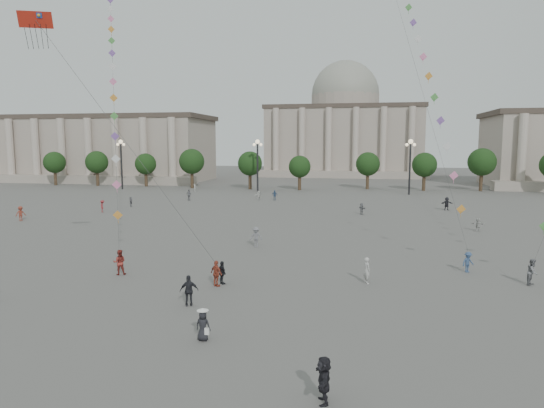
# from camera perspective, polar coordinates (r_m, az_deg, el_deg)

# --- Properties ---
(ground) EXTENTS (360.00, 360.00, 0.00)m
(ground) POSITION_cam_1_polar(r_m,az_deg,el_deg) (29.01, -2.43, -12.74)
(ground) COLOR #5E5C58
(ground) RESTS_ON ground
(hall_west) EXTENTS (84.00, 26.22, 17.20)m
(hall_west) POSITION_cam_1_polar(r_m,az_deg,el_deg) (145.30, -23.43, 6.00)
(hall_west) COLOR #A09386
(hall_west) RESTS_ON ground
(hall_central) EXTENTS (48.30, 34.30, 35.50)m
(hall_central) POSITION_cam_1_polar(r_m,az_deg,el_deg) (155.97, 8.50, 8.68)
(hall_central) COLOR #A09386
(hall_central) RESTS_ON ground
(tree_row) EXTENTS (137.12, 5.12, 8.00)m
(tree_row) POSITION_cam_1_polar(r_m,az_deg,el_deg) (104.84, 7.30, 4.65)
(tree_row) COLOR #392B1C
(tree_row) RESTS_ON ground
(lamp_post_far_west) EXTENTS (2.00, 0.90, 10.65)m
(lamp_post_far_west) POSITION_cam_1_polar(r_m,az_deg,el_deg) (109.34, -17.33, 5.52)
(lamp_post_far_west) COLOR #262628
(lamp_post_far_west) RESTS_ON ground
(lamp_post_mid_west) EXTENTS (2.00, 0.90, 10.65)m
(lamp_post_mid_west) POSITION_cam_1_polar(r_m,az_deg,el_deg) (98.90, -1.71, 5.70)
(lamp_post_mid_west) COLOR #262628
(lamp_post_mid_west) RESTS_ON ground
(lamp_post_mid_east) EXTENTS (2.00, 0.90, 10.65)m
(lamp_post_mid_east) POSITION_cam_1_polar(r_m,az_deg,el_deg) (96.99, 15.95, 5.40)
(lamp_post_mid_east) COLOR #262628
(lamp_post_mid_east) RESTS_ON ground
(person_crowd_0) EXTENTS (1.07, 0.52, 1.77)m
(person_crowd_0) POSITION_cam_1_polar(r_m,az_deg,el_deg) (84.41, 0.30, 1.05)
(person_crowd_0) COLOR #3A5782
(person_crowd_0) RESTS_ON ground
(person_crowd_2) EXTENTS (1.30, 1.41, 1.90)m
(person_crowd_2) POSITION_cam_1_polar(r_m,az_deg,el_deg) (69.71, -27.47, -1.01)
(person_crowd_2) COLOR maroon
(person_crowd_2) RESTS_ON ground
(person_crowd_4) EXTENTS (1.38, 1.40, 1.61)m
(person_crowd_4) POSITION_cam_1_polar(r_m,az_deg,el_deg) (85.01, -1.59, 1.03)
(person_crowd_4) COLOR silver
(person_crowd_4) RESTS_ON ground
(person_crowd_6) EXTENTS (1.27, 0.75, 1.95)m
(person_crowd_6) POSITION_cam_1_polar(r_m,az_deg,el_deg) (46.43, -1.89, -3.90)
(person_crowd_6) COLOR slate
(person_crowd_6) RESTS_ON ground
(person_crowd_7) EXTENTS (1.48, 0.79, 1.52)m
(person_crowd_7) POSITION_cam_1_polar(r_m,az_deg,el_deg) (59.48, 23.07, -2.23)
(person_crowd_7) COLOR #B6B6B2
(person_crowd_7) RESTS_ON ground
(person_crowd_9) EXTENTS (1.89, 1.04, 1.95)m
(person_crowd_9) POSITION_cam_1_polar(r_m,az_deg,el_deg) (76.31, 19.87, 0.03)
(person_crowd_9) COLOR black
(person_crowd_9) RESTS_ON ground
(person_crowd_10) EXTENTS (0.52, 0.66, 1.57)m
(person_crowd_10) POSITION_cam_1_polar(r_m,az_deg,el_deg) (100.91, -9.07, 1.90)
(person_crowd_10) COLOR silver
(person_crowd_10) RESTS_ON ground
(person_crowd_12) EXTENTS (1.31, 1.50, 1.64)m
(person_crowd_12) POSITION_cam_1_polar(r_m,az_deg,el_deg) (68.61, 10.52, -0.55)
(person_crowd_12) COLOR slate
(person_crowd_12) RESTS_ON ground
(person_crowd_13) EXTENTS (0.69, 0.81, 1.88)m
(person_crowd_13) POSITION_cam_1_polar(r_m,az_deg,el_deg) (35.25, 11.12, -7.66)
(person_crowd_13) COLOR #B9B8B4
(person_crowd_13) RESTS_ON ground
(person_crowd_16) EXTENTS (1.21, 0.79, 1.92)m
(person_crowd_16) POSITION_cam_1_polar(r_m,az_deg,el_deg) (85.36, -9.76, 1.06)
(person_crowd_16) COLOR slate
(person_crowd_16) RESTS_ON ground
(person_crowd_17) EXTENTS (1.17, 1.31, 1.76)m
(person_crowd_17) POSITION_cam_1_polar(r_m,az_deg,el_deg) (73.76, -19.32, -0.25)
(person_crowd_17) COLOR maroon
(person_crowd_17) RESTS_ON ground
(person_crowd_18) EXTENTS (1.01, 1.47, 1.53)m
(person_crowd_18) POSITION_cam_1_polar(r_m,az_deg,el_deg) (79.01, -16.26, 0.25)
(person_crowd_18) COLOR slate
(person_crowd_18) RESTS_ON ground
(person_crowd_19) EXTENTS (0.79, 1.77, 1.85)m
(person_crowd_19) POSITION_cam_1_polar(r_m,az_deg,el_deg) (19.73, 6.12, -19.87)
(person_crowd_19) COLOR black
(person_crowd_19) RESTS_ON ground
(tourist_0) EXTENTS (1.15, 0.94, 1.83)m
(tourist_0) POSITION_cam_1_polar(r_m,az_deg,el_deg) (34.06, -6.56, -8.13)
(tourist_0) COLOR #A1402B
(tourist_0) RESTS_ON ground
(tourist_1) EXTENTS (0.95, 0.98, 1.65)m
(tourist_1) POSITION_cam_1_polar(r_m,az_deg,el_deg) (34.61, -5.89, -8.04)
(tourist_1) COLOR black
(tourist_1) RESTS_ON ground
(tourist_4) EXTENTS (1.22, 0.86, 1.91)m
(tourist_4) POSITION_cam_1_polar(r_m,az_deg,el_deg) (30.37, -9.73, -10.02)
(tourist_4) COLOR #222227
(tourist_4) RESTS_ON ground
(kite_flyer_0) EXTENTS (1.14, 1.03, 1.91)m
(kite_flyer_0) POSITION_cam_1_polar(r_m,az_deg,el_deg) (38.55, -17.50, -6.55)
(kite_flyer_0) COLOR maroon
(kite_flyer_0) RESTS_ON ground
(kite_flyer_1) EXTENTS (1.19, 1.06, 1.60)m
(kite_flyer_1) POSITION_cam_1_polar(r_m,az_deg,el_deg) (40.39, 22.06, -6.36)
(kite_flyer_1) COLOR #344D75
(kite_flyer_1) RESTS_ON ground
(kite_flyer_2) EXTENTS (1.09, 1.15, 1.87)m
(kite_flyer_2) POSITION_cam_1_polar(r_m,az_deg,el_deg) (38.74, 28.31, -7.05)
(kite_flyer_2) COLOR slate
(kite_flyer_2) RESTS_ON ground
(hat_person) EXTENTS (0.78, 0.60, 1.69)m
(hat_person) POSITION_cam_1_polar(r_m,az_deg,el_deg) (25.30, -8.12, -13.87)
(hat_person) COLOR black
(hat_person) RESTS_ON ground
(dragon_kite) EXTENTS (7.27, 1.31, 20.66)m
(dragon_kite) POSITION_cam_1_polar(r_m,az_deg,el_deg) (38.38, -25.79, 17.68)
(dragon_kite) COLOR #B22113
(dragon_kite) RESTS_ON ground
(kite_train_west) EXTENTS (22.11, 39.90, 61.65)m
(kite_train_west) POSITION_cam_1_polar(r_m,az_deg,el_deg) (63.50, -18.41, 19.36)
(kite_train_west) COLOR #3F3F3F
(kite_train_west) RESTS_ON ground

